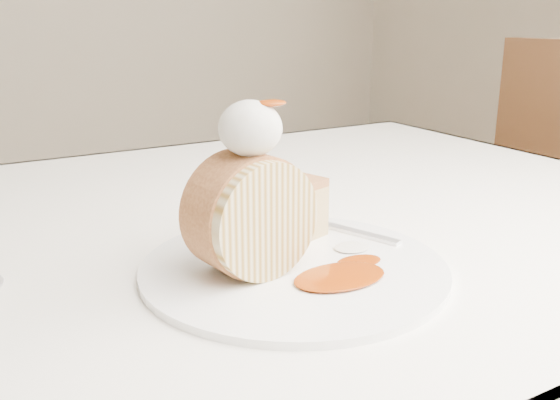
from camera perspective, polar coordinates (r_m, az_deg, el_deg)
table at (r=0.79m, az=-8.75°, el=-8.59°), size 1.40×0.90×0.75m
chair_end at (r=1.54m, az=23.27°, el=-2.01°), size 0.49×0.49×0.93m
plate at (r=0.62m, az=1.28°, el=-6.22°), size 0.38×0.38×0.01m
roulade_slice at (r=0.58m, az=-2.67°, el=-1.41°), size 0.12×0.08×0.11m
cake_chunk at (r=0.68m, az=0.70°, el=-1.07°), size 0.08×0.08×0.06m
whipped_cream at (r=0.56m, az=-2.73°, el=6.56°), size 0.06×0.06×0.05m
caramel_drizzle at (r=0.56m, az=-0.83°, el=9.51°), size 0.03×0.02×0.01m
caramel_pool at (r=0.58m, az=5.48°, el=-6.96°), size 0.11×0.09×0.00m
fork at (r=0.70m, az=6.26°, el=-2.78°), size 0.09×0.18×0.00m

